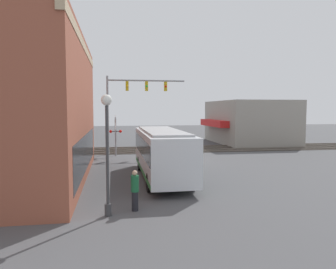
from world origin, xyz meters
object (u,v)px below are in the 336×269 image
object	(u,v)px
city_bus	(162,152)
pedestrian_by_lamp	(135,190)
parked_car_black	(162,141)
crossing_signal	(116,131)
streetlamp	(107,144)
pedestrian_near_bus	(195,167)

from	to	relation	value
city_bus	pedestrian_by_lamp	distance (m)	6.79
parked_car_black	pedestrian_by_lamp	bearing A→B (deg)	168.82
city_bus	crossing_signal	distance (m)	11.09
crossing_signal	parked_car_black	xyz separation A→B (m)	(6.75, -5.39, -1.65)
parked_car_black	pedestrian_by_lamp	xyz separation A→B (m)	(-23.86, 4.72, 0.25)
streetlamp	pedestrian_by_lamp	world-z (taller)	streetlamp
parked_car_black	pedestrian_near_bus	size ratio (longest dim) A/B	2.51
streetlamp	pedestrian_near_bus	xyz separation A→B (m)	(5.23, -4.96, -2.01)
streetlamp	crossing_signal	bearing A→B (deg)	-1.52
city_bus	crossing_signal	xyz separation A→B (m)	(10.72, 2.79, 0.60)
streetlamp	pedestrian_near_bus	distance (m)	7.48
pedestrian_by_lamp	crossing_signal	bearing A→B (deg)	2.25
streetlamp	parked_car_black	xyz separation A→B (m)	(24.35, -5.85, -2.31)
parked_car_black	pedestrian_near_bus	distance (m)	19.15
crossing_signal	parked_car_black	bearing A→B (deg)	-38.61
city_bus	pedestrian_near_bus	distance (m)	2.50
crossing_signal	parked_car_black	world-z (taller)	crossing_signal
pedestrian_by_lamp	city_bus	bearing A→B (deg)	-18.29
city_bus	streetlamp	xyz separation A→B (m)	(-6.89, 3.25, 1.26)
city_bus	pedestrian_by_lamp	world-z (taller)	city_bus
city_bus	streetlamp	distance (m)	7.72
city_bus	streetlamp	world-z (taller)	streetlamp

